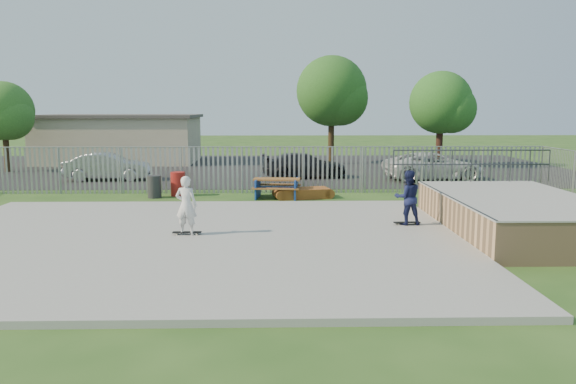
{
  "coord_description": "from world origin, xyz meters",
  "views": [
    {
      "loc": [
        2.45,
        -14.98,
        3.66
      ],
      "look_at": [
        2.82,
        2.0,
        1.1
      ],
      "focal_mm": 35.0,
      "sensor_mm": 36.0,
      "label": 1
    }
  ],
  "objects_px": {
    "trash_bin_grey": "(154,187)",
    "funbox": "(303,193)",
    "car_dark": "(305,165)",
    "tree_mid": "(332,91)",
    "car_silver": "(108,167)",
    "skater_navy": "(408,198)",
    "skater_white": "(186,205)",
    "car_white": "(433,166)",
    "tree_left": "(4,111)",
    "tree_right": "(441,103)",
    "picnic_table": "(277,188)",
    "trash_bin_red": "(178,184)"
  },
  "relations": [
    {
      "from": "trash_bin_grey",
      "to": "skater_white",
      "type": "distance_m",
      "value": 7.88
    },
    {
      "from": "trash_bin_grey",
      "to": "car_white",
      "type": "relative_size",
      "value": 0.18
    },
    {
      "from": "tree_mid",
      "to": "skater_navy",
      "type": "height_order",
      "value": "tree_mid"
    },
    {
      "from": "picnic_table",
      "to": "tree_left",
      "type": "relative_size",
      "value": 0.4
    },
    {
      "from": "picnic_table",
      "to": "tree_mid",
      "type": "height_order",
      "value": "tree_mid"
    },
    {
      "from": "skater_navy",
      "to": "picnic_table",
      "type": "bearing_deg",
      "value": -61.02
    },
    {
      "from": "funbox",
      "to": "skater_navy",
      "type": "height_order",
      "value": "skater_navy"
    },
    {
      "from": "picnic_table",
      "to": "skater_white",
      "type": "distance_m",
      "value": 7.78
    },
    {
      "from": "trash_bin_grey",
      "to": "skater_white",
      "type": "bearing_deg",
      "value": -71.58
    },
    {
      "from": "tree_right",
      "to": "skater_navy",
      "type": "bearing_deg",
      "value": -108.96
    },
    {
      "from": "car_silver",
      "to": "car_white",
      "type": "relative_size",
      "value": 0.84
    },
    {
      "from": "tree_right",
      "to": "car_dark",
      "type": "bearing_deg",
      "value": -148.52
    },
    {
      "from": "skater_white",
      "to": "car_white",
      "type": "bearing_deg",
      "value": -118.8
    },
    {
      "from": "funbox",
      "to": "car_silver",
      "type": "xyz_separation_m",
      "value": [
        -9.58,
        5.75,
        0.51
      ]
    },
    {
      "from": "trash_bin_grey",
      "to": "car_dark",
      "type": "relative_size",
      "value": 0.21
    },
    {
      "from": "trash_bin_red",
      "to": "car_dark",
      "type": "height_order",
      "value": "car_dark"
    },
    {
      "from": "skater_navy",
      "to": "car_dark",
      "type": "bearing_deg",
      "value": -82.76
    },
    {
      "from": "car_white",
      "to": "tree_left",
      "type": "bearing_deg",
      "value": 72.06
    },
    {
      "from": "car_dark",
      "to": "tree_mid",
      "type": "xyz_separation_m",
      "value": [
        2.08,
        7.3,
        4.03
      ]
    },
    {
      "from": "picnic_table",
      "to": "tree_right",
      "type": "bearing_deg",
      "value": 55.28
    },
    {
      "from": "car_white",
      "to": "skater_white",
      "type": "bearing_deg",
      "value": 132.95
    },
    {
      "from": "car_dark",
      "to": "skater_white",
      "type": "bearing_deg",
      "value": 154.62
    },
    {
      "from": "funbox",
      "to": "tree_left",
      "type": "height_order",
      "value": "tree_left"
    },
    {
      "from": "tree_mid",
      "to": "skater_white",
      "type": "bearing_deg",
      "value": -106.11
    },
    {
      "from": "funbox",
      "to": "skater_white",
      "type": "height_order",
      "value": "skater_white"
    },
    {
      "from": "trash_bin_grey",
      "to": "funbox",
      "type": "bearing_deg",
      "value": -1.97
    },
    {
      "from": "skater_white",
      "to": "picnic_table",
      "type": "bearing_deg",
      "value": -98.52
    },
    {
      "from": "car_silver",
      "to": "car_white",
      "type": "height_order",
      "value": "car_white"
    },
    {
      "from": "car_silver",
      "to": "tree_right",
      "type": "distance_m",
      "value": 19.79
    },
    {
      "from": "car_white",
      "to": "tree_left",
      "type": "distance_m",
      "value": 23.96
    },
    {
      "from": "car_white",
      "to": "tree_right",
      "type": "bearing_deg",
      "value": -26.24
    },
    {
      "from": "car_white",
      "to": "skater_white",
      "type": "xyz_separation_m",
      "value": [
        -10.5,
        -12.83,
        0.26
      ]
    },
    {
      "from": "trash_bin_grey",
      "to": "tree_mid",
      "type": "distance_m",
      "value": 16.66
    },
    {
      "from": "tree_left",
      "to": "tree_mid",
      "type": "xyz_separation_m",
      "value": [
        19.02,
        4.06,
        1.23
      ]
    },
    {
      "from": "trash_bin_grey",
      "to": "car_silver",
      "type": "bearing_deg",
      "value": 122.22
    },
    {
      "from": "trash_bin_red",
      "to": "car_white",
      "type": "distance_m",
      "value": 13.06
    },
    {
      "from": "skater_navy",
      "to": "tree_mid",
      "type": "bearing_deg",
      "value": -92.73
    },
    {
      "from": "tree_mid",
      "to": "tree_right",
      "type": "height_order",
      "value": "tree_mid"
    },
    {
      "from": "trash_bin_grey",
      "to": "skater_navy",
      "type": "bearing_deg",
      "value": -34.87
    },
    {
      "from": "car_dark",
      "to": "trash_bin_red",
      "type": "bearing_deg",
      "value": 127.04
    },
    {
      "from": "car_dark",
      "to": "skater_white",
      "type": "relative_size",
      "value": 2.69
    },
    {
      "from": "car_silver",
      "to": "tree_mid",
      "type": "xyz_separation_m",
      "value": [
        12.07,
        8.1,
        3.98
      ]
    },
    {
      "from": "car_silver",
      "to": "skater_navy",
      "type": "xyz_separation_m",
      "value": [
        12.44,
        -11.78,
        0.26
      ]
    },
    {
      "from": "car_silver",
      "to": "tree_right",
      "type": "height_order",
      "value": "tree_right"
    },
    {
      "from": "picnic_table",
      "to": "funbox",
      "type": "distance_m",
      "value": 1.09
    },
    {
      "from": "car_white",
      "to": "tree_mid",
      "type": "xyz_separation_m",
      "value": [
        -4.41,
        8.27,
        3.98
      ]
    },
    {
      "from": "picnic_table",
      "to": "trash_bin_grey",
      "type": "xyz_separation_m",
      "value": [
        -5.01,
        0.12,
        0.05
      ]
    },
    {
      "from": "funbox",
      "to": "tree_right",
      "type": "relative_size",
      "value": 0.37
    },
    {
      "from": "skater_white",
      "to": "car_silver",
      "type": "bearing_deg",
      "value": -54.79
    },
    {
      "from": "tree_left",
      "to": "skater_navy",
      "type": "distance_m",
      "value": 25.14
    }
  ]
}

